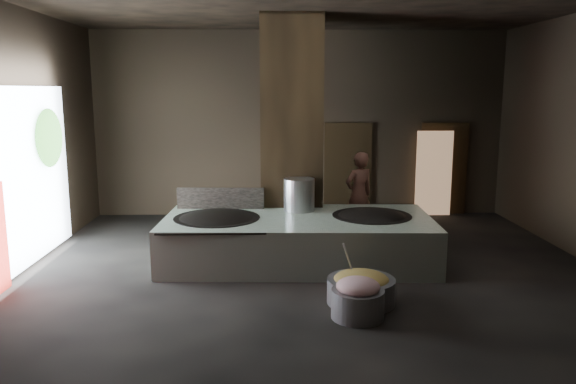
{
  "coord_description": "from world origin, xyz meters",
  "views": [
    {
      "loc": [
        -0.68,
        -9.32,
        3.09
      ],
      "look_at": [
        -0.39,
        0.73,
        1.25
      ],
      "focal_mm": 35.0,
      "sensor_mm": 36.0,
      "label": 1
    }
  ],
  "objects_px": {
    "wok_left": "(217,223)",
    "veg_basin": "(361,291)",
    "stock_pot": "(299,195)",
    "cook": "(359,194)",
    "meat_basin": "(358,304)",
    "wok_right": "(372,220)",
    "hearth_platform": "(298,239)"
  },
  "relations": [
    {
      "from": "wok_left",
      "to": "veg_basin",
      "type": "relative_size",
      "value": 1.51
    },
    {
      "from": "stock_pot",
      "to": "cook",
      "type": "distance_m",
      "value": 1.84
    },
    {
      "from": "stock_pot",
      "to": "cook",
      "type": "bearing_deg",
      "value": 43.19
    },
    {
      "from": "wok_left",
      "to": "meat_basin",
      "type": "distance_m",
      "value": 3.37
    },
    {
      "from": "cook",
      "to": "veg_basin",
      "type": "relative_size",
      "value": 1.81
    },
    {
      "from": "wok_right",
      "to": "stock_pot",
      "type": "bearing_deg",
      "value": 158.96
    },
    {
      "from": "stock_pot",
      "to": "wok_right",
      "type": "bearing_deg",
      "value": -21.04
    },
    {
      "from": "wok_left",
      "to": "stock_pot",
      "type": "xyz_separation_m",
      "value": [
        1.5,
        0.6,
        0.38
      ]
    },
    {
      "from": "wok_left",
      "to": "wok_right",
      "type": "relative_size",
      "value": 1.07
    },
    {
      "from": "hearth_platform",
      "to": "stock_pot",
      "type": "distance_m",
      "value": 0.9
    },
    {
      "from": "hearth_platform",
      "to": "wok_right",
      "type": "distance_m",
      "value": 1.39
    },
    {
      "from": "wok_right",
      "to": "wok_left",
      "type": "bearing_deg",
      "value": -177.95
    },
    {
      "from": "wok_left",
      "to": "wok_right",
      "type": "bearing_deg",
      "value": 2.05
    },
    {
      "from": "wok_right",
      "to": "veg_basin",
      "type": "relative_size",
      "value": 1.41
    },
    {
      "from": "stock_pot",
      "to": "wok_left",
      "type": "bearing_deg",
      "value": -158.2
    },
    {
      "from": "wok_left",
      "to": "cook",
      "type": "distance_m",
      "value": 3.38
    },
    {
      "from": "wok_left",
      "to": "stock_pot",
      "type": "bearing_deg",
      "value": 21.8
    },
    {
      "from": "wok_right",
      "to": "meat_basin",
      "type": "height_order",
      "value": "wok_right"
    },
    {
      "from": "meat_basin",
      "to": "wok_right",
      "type": "bearing_deg",
      "value": 76.27
    },
    {
      "from": "wok_left",
      "to": "meat_basin",
      "type": "bearing_deg",
      "value": -49.65
    },
    {
      "from": "hearth_platform",
      "to": "stock_pot",
      "type": "height_order",
      "value": "stock_pot"
    },
    {
      "from": "wok_left",
      "to": "wok_right",
      "type": "distance_m",
      "value": 2.8
    },
    {
      "from": "cook",
      "to": "meat_basin",
      "type": "height_order",
      "value": "cook"
    },
    {
      "from": "hearth_platform",
      "to": "cook",
      "type": "distance_m",
      "value": 2.32
    },
    {
      "from": "wok_left",
      "to": "veg_basin",
      "type": "distance_m",
      "value": 3.09
    },
    {
      "from": "wok_right",
      "to": "meat_basin",
      "type": "distance_m",
      "value": 2.77
    },
    {
      "from": "wok_right",
      "to": "veg_basin",
      "type": "height_order",
      "value": "wok_right"
    },
    {
      "from": "veg_basin",
      "to": "meat_basin",
      "type": "bearing_deg",
      "value": -103.7
    },
    {
      "from": "wok_right",
      "to": "meat_basin",
      "type": "bearing_deg",
      "value": -103.73
    },
    {
      "from": "hearth_platform",
      "to": "wok_left",
      "type": "bearing_deg",
      "value": -175.78
    },
    {
      "from": "cook",
      "to": "meat_basin",
      "type": "xyz_separation_m",
      "value": [
        -0.67,
        -4.39,
        -0.7
      ]
    },
    {
      "from": "cook",
      "to": "stock_pot",
      "type": "bearing_deg",
      "value": 17.11
    }
  ]
}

